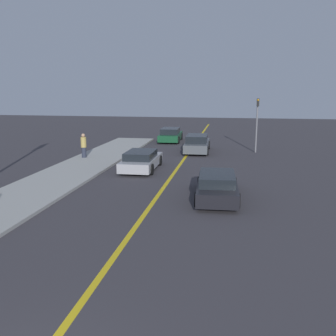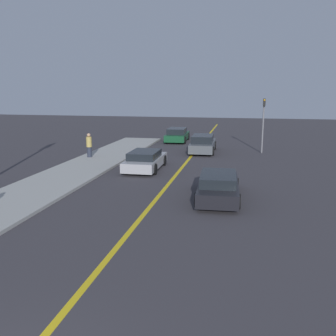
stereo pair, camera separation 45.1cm
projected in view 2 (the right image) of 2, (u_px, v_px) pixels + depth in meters
The scene contains 8 objects.
road_center_line at pixel (180, 170), 22.50m from camera, with size 0.20×60.00×0.01m.
sidewalk_left at pixel (71, 174), 21.21m from camera, with size 3.49×30.93×0.14m.
car_near_right_lane at pixel (218, 186), 16.52m from camera, with size 2.02×4.57×1.18m.
car_ahead_center at pixel (145, 160), 22.56m from camera, with size 1.99×4.43×1.15m.
car_far_distant at pixel (203, 144), 28.74m from camera, with size 1.97×4.63×1.33m.
car_parked_left_lot at pixel (177, 135), 34.59m from camera, with size 2.04×4.45×1.24m.
pedestrian_mid_group at pixel (89, 145), 25.89m from camera, with size 0.38×0.38×1.66m.
traffic_light at pixel (263, 120), 27.96m from camera, with size 0.18×0.40×4.08m.
Camera 2 is at (3.72, -3.68, 4.80)m, focal length 40.00 mm.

